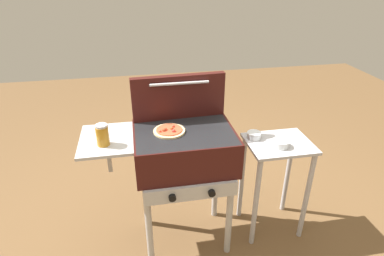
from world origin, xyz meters
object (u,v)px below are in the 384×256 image
Objects in this scene: pizza_pepperoni at (169,131)px; prep_table at (276,168)px; topping_bowl_far at (254,135)px; grill at (182,151)px; topping_bowl_near at (280,144)px; sauce_jar at (102,135)px.

pizza_pepperoni is 0.84m from prep_table.
prep_table is 0.29m from topping_bowl_far.
pizza_pepperoni is (-0.08, 0.02, 0.15)m from grill.
topping_bowl_far is at bearing 133.11° from topping_bowl_near.
sauce_jar reaches higher than topping_bowl_far.
pizza_pepperoni is at bearing -172.69° from topping_bowl_far.
sauce_jar reaches higher than topping_bowl_near.
grill reaches higher than prep_table.
topping_bowl_far is (0.60, 0.08, -0.14)m from pizza_pepperoni.
topping_bowl_near and topping_bowl_far have the same top height.
grill is at bearing 8.54° from sauce_jar.
topping_bowl_near is 1.13× the size of topping_bowl_far.
grill is 9.64× the size of topping_bowl_far.
prep_table is 6.67× the size of topping_bowl_near.
pizza_pepperoni is 0.75m from topping_bowl_near.
pizza_pepperoni reaches higher than prep_table.
topping_bowl_near is (0.73, -0.06, -0.14)m from pizza_pepperoni.
sauce_jar reaches higher than pizza_pepperoni.
grill is at bearing -169.86° from topping_bowl_far.
topping_bowl_far is (1.00, 0.17, -0.19)m from sauce_jar.
sauce_jar is 1.16× the size of topping_bowl_near.
grill reaches higher than topping_bowl_near.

